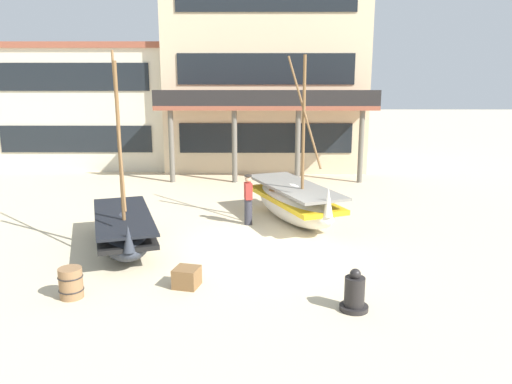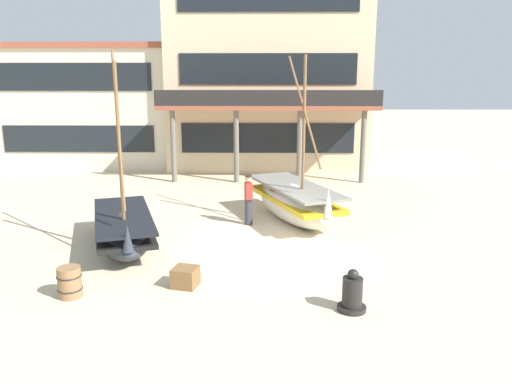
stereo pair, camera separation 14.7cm
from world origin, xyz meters
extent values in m
plane|color=beige|center=(0.00, 0.00, 0.00)|extent=(120.00, 120.00, 0.00)
ellipsoid|color=#2D333D|center=(-3.80, -0.11, 0.49)|extent=(2.82, 4.69, 0.99)
cube|color=black|center=(-3.80, -0.11, 0.62)|extent=(2.78, 4.52, 0.12)
cube|color=black|center=(-3.80, -0.11, 0.95)|extent=(2.84, 4.62, 0.07)
cone|color=#2D333D|center=(-3.13, -2.13, 0.94)|extent=(0.38, 0.38, 0.69)
cylinder|color=brown|center=(-3.63, -0.63, 2.96)|extent=(0.10, 0.10, 4.54)
cylinder|color=brown|center=(-3.63, -0.63, 3.49)|extent=(0.67, 1.83, 4.10)
cube|color=brown|center=(-3.91, 0.21, 0.84)|extent=(1.40, 0.60, 0.06)
ellipsoid|color=silver|center=(1.28, 2.64, 0.63)|extent=(3.24, 4.97, 1.26)
cube|color=gold|center=(1.28, 2.64, 0.79)|extent=(3.18, 4.80, 0.15)
cube|color=gray|center=(1.28, 2.64, 1.21)|extent=(3.25, 4.90, 0.09)
cone|color=silver|center=(2.14, 0.54, 1.20)|extent=(0.41, 0.41, 0.88)
cylinder|color=brown|center=(1.50, 2.09, 3.19)|extent=(0.10, 0.10, 4.61)
cylinder|color=brown|center=(1.50, 2.09, 3.80)|extent=(0.98, 2.24, 3.38)
cube|color=brown|center=(1.14, 2.97, 1.07)|extent=(1.42, 0.71, 0.06)
cylinder|color=#33333D|center=(-0.27, 2.22, 0.44)|extent=(0.26, 0.26, 0.88)
cube|color=#B22D28|center=(-0.27, 2.22, 1.15)|extent=(0.29, 0.40, 0.54)
sphere|color=tan|center=(-0.27, 2.22, 1.54)|extent=(0.22, 0.22, 0.22)
cylinder|color=#2D2823|center=(-0.27, 2.22, 1.66)|extent=(0.24, 0.24, 0.05)
cylinder|color=black|center=(2.12, -4.06, 0.05)|extent=(0.62, 0.62, 0.10)
cylinder|color=black|center=(2.12, -4.06, 0.42)|extent=(0.43, 0.43, 0.63)
sphere|color=black|center=(2.12, -4.06, 0.81)|extent=(0.24, 0.24, 0.24)
cylinder|color=olive|center=(-4.10, -3.49, 0.35)|extent=(0.52, 0.52, 0.70)
torus|color=black|center=(-4.10, -3.49, 0.50)|extent=(0.56, 0.56, 0.03)
torus|color=black|center=(-4.10, -3.49, 0.20)|extent=(0.56, 0.56, 0.03)
cube|color=brown|center=(-1.60, -2.87, 0.23)|extent=(0.68, 0.68, 0.47)
cube|color=beige|center=(0.41, 14.32, 4.99)|extent=(10.16, 6.67, 9.98)
cube|color=black|center=(0.41, 10.96, 1.83)|extent=(8.53, 0.06, 1.46)
cube|color=black|center=(0.41, 10.96, 5.16)|extent=(8.53, 0.06, 1.46)
cube|color=brown|center=(0.41, 9.86, 3.43)|extent=(10.16, 2.25, 0.20)
cylinder|color=#666056|center=(-3.94, 9.08, 1.66)|extent=(0.24, 0.24, 3.33)
cylinder|color=#666056|center=(-1.04, 9.08, 1.66)|extent=(0.24, 0.24, 3.33)
cylinder|color=#666056|center=(1.86, 9.08, 1.66)|extent=(0.24, 0.24, 3.33)
cylinder|color=#666056|center=(4.76, 9.08, 1.66)|extent=(0.24, 0.24, 3.33)
cube|color=black|center=(0.41, 8.79, 3.88)|extent=(10.16, 0.08, 0.70)
cube|color=beige|center=(-9.24, 14.97, 3.09)|extent=(9.19, 6.71, 6.17)
cube|color=brown|center=(-9.24, 14.97, 6.32)|extent=(9.56, 6.98, 0.30)
cube|color=black|center=(-9.24, 11.59, 1.70)|extent=(7.72, 0.06, 1.36)
cube|color=black|center=(-9.24, 11.59, 4.78)|extent=(7.72, 0.06, 1.36)
camera|label=1|loc=(0.10, -13.97, 4.87)|focal=35.44mm
camera|label=2|loc=(0.25, -13.97, 4.87)|focal=35.44mm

